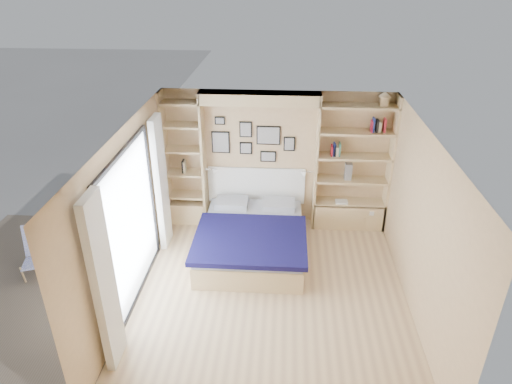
{
  "coord_description": "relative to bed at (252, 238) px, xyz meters",
  "views": [
    {
      "loc": [
        0.14,
        -5.32,
        4.48
      ],
      "look_at": [
        -0.28,
        0.9,
        1.26
      ],
      "focal_mm": 32.0,
      "sensor_mm": 36.0,
      "label": 1
    }
  ],
  "objects": [
    {
      "name": "deck_chair",
      "position": [
        -3.34,
        -0.71,
        0.07
      ],
      "size": [
        0.68,
        0.84,
        0.73
      ],
      "rotation": [
        0.0,
        0.0,
        0.38
      ],
      "color": "tan",
      "rests_on": "ground"
    },
    {
      "name": "deck",
      "position": [
        -3.24,
        -1.11,
        -0.28
      ],
      "size": [
        3.2,
        4.0,
        0.05
      ],
      "primitive_type": "cube",
      "color": "#66594B",
      "rests_on": "ground"
    },
    {
      "name": "photo_gallery",
      "position": [
        -0.09,
        1.12,
        1.32
      ],
      "size": [
        1.48,
        0.02,
        0.82
      ],
      "color": "black",
      "rests_on": "ground"
    },
    {
      "name": "bed",
      "position": [
        0.0,
        0.0,
        0.0
      ],
      "size": [
        1.79,
        2.24,
        1.07
      ],
      "color": "#D3B685",
      "rests_on": "ground"
    },
    {
      "name": "ground",
      "position": [
        0.36,
        -1.11,
        -0.28
      ],
      "size": [
        4.5,
        4.5,
        0.0
      ],
      "primitive_type": "plane",
      "color": "#D7B685",
      "rests_on": "ground"
    },
    {
      "name": "reading_lamps",
      "position": [
        0.06,
        0.89,
        0.82
      ],
      "size": [
        1.92,
        0.12,
        0.15
      ],
      "color": "silver",
      "rests_on": "ground"
    },
    {
      "name": "room_shell",
      "position": [
        -0.02,
        0.41,
        0.8
      ],
      "size": [
        4.5,
        4.5,
        4.5
      ],
      "color": "#D5AF7D",
      "rests_on": "ground"
    },
    {
      "name": "shelf_decor",
      "position": [
        1.52,
        0.96,
        1.42
      ],
      "size": [
        3.52,
        0.23,
        2.03
      ],
      "color": "maroon",
      "rests_on": "ground"
    }
  ]
}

